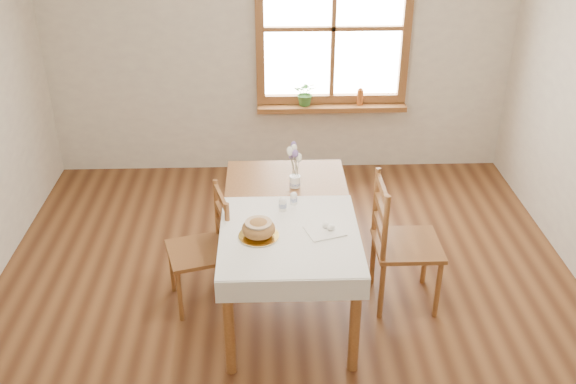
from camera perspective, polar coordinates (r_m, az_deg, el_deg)
name	(u,v)px	position (r m, az deg, el deg)	size (l,w,h in m)	color
ground	(289,324)	(4.62, 0.13, -11.66)	(5.00, 5.00, 0.00)	brown
room_walls	(290,95)	(3.74, 0.16, 8.65)	(4.60, 5.10, 2.65)	beige
window	(333,28)	(6.21, 4.05, 14.31)	(1.46, 0.08, 1.46)	brown
window_sill	(331,107)	(6.38, 3.88, 7.53)	(1.46, 0.20, 0.05)	brown
dining_table	(288,222)	(4.47, 0.00, -2.64)	(0.90, 1.60, 0.75)	brown
table_linen	(290,234)	(4.16, 0.14, -3.77)	(0.91, 0.99, 0.01)	white
chair_left	(198,250)	(4.61, -8.02, -5.13)	(0.41, 0.43, 0.89)	brown
chair_right	(408,243)	(4.62, 10.58, -4.48)	(0.46, 0.49, 0.99)	brown
bread_plate	(259,236)	(4.13, -2.62, -3.94)	(0.25, 0.25, 0.01)	white
bread_loaf	(259,227)	(4.09, -2.64, -3.15)	(0.22, 0.22, 0.12)	#A17439
egg_napkin	(325,231)	(4.18, 3.29, -3.47)	(0.23, 0.20, 0.01)	white
eggs	(325,228)	(4.17, 3.30, -3.17)	(0.18, 0.16, 0.04)	white
salt_shaker	(283,204)	(4.39, -0.48, -1.08)	(0.05, 0.05, 0.10)	white
pepper_shaker	(294,198)	(4.47, 0.51, -0.56)	(0.05, 0.05, 0.09)	white
flower_vase	(295,182)	(4.70, 0.62, 0.86)	(0.08, 0.08, 0.09)	white
lavender_bouquet	(295,161)	(4.62, 0.63, 2.79)	(0.14, 0.14, 0.26)	#6C5191
potted_plant	(306,96)	(6.31, 1.60, 8.54)	(0.22, 0.25, 0.19)	#396E2C
amber_bottle	(360,96)	(6.37, 6.43, 8.46)	(0.06, 0.06, 0.17)	#AD5620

